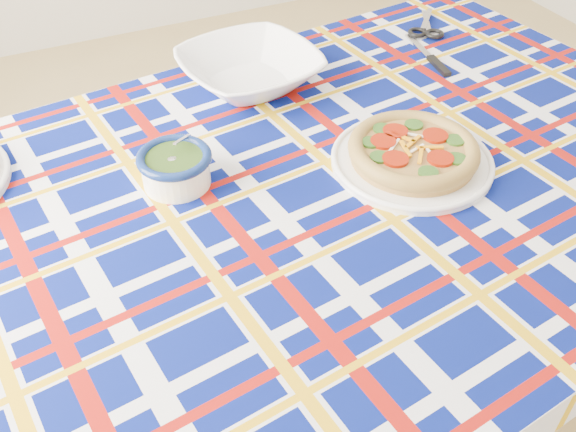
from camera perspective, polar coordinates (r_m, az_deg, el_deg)
name	(u,v)px	position (r m, az deg, el deg)	size (l,w,h in m)	color
floor	(356,251)	(2.21, 6.08, -3.13)	(4.00, 4.00, 0.00)	tan
dining_table	(305,224)	(1.22, 1.54, -0.68)	(1.84, 1.28, 0.80)	brown
tablecloth	(305,213)	(1.20, 1.56, 0.25)	(1.75, 1.10, 0.11)	#05105F
main_focaccia_plate	(413,151)	(1.23, 11.07, 5.72)	(0.32, 0.32, 0.06)	#A5783A
pesto_bowl	(175,165)	(1.17, -10.00, 4.45)	(0.14, 0.14, 0.08)	#1D350E
serving_bowl	(250,70)	(1.46, -3.41, 12.85)	(0.30, 0.30, 0.07)	white
table_knife	(420,46)	(1.67, 11.64, 14.55)	(0.24, 0.02, 0.01)	silver
kitchen_scissors	(427,20)	(1.80, 12.21, 16.67)	(0.20, 0.10, 0.02)	silver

